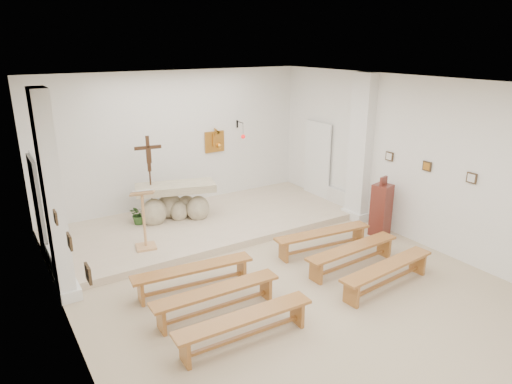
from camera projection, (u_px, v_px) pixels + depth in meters
ground at (294, 292)px, 7.93m from camera, size 7.00×10.00×0.00m
wall_left at (71, 245)px, 5.62m from camera, size 0.02×10.00×3.50m
wall_right at (436, 167)px, 9.15m from camera, size 0.02×10.00×3.50m
wall_back at (176, 142)px, 11.39m from camera, size 7.00×0.02×3.50m
ceiling at (300, 87)px, 6.84m from camera, size 7.00×10.00×0.02m
sanctuary_platform at (205, 223)px, 10.72m from camera, size 6.98×3.00×0.15m
pilaster_left at (53, 199)px, 7.29m from camera, size 0.26×0.55×3.50m
pilaster_right at (360, 149)px, 10.70m from camera, size 0.26×0.55×3.50m
gold_wall_relief at (215, 142)px, 11.93m from camera, size 0.55×0.04×0.55m
sanctuary_lamp at (242, 135)px, 12.03m from camera, size 0.11×0.36×0.44m
station_frame_left_front at (88, 274)px, 4.99m from camera, size 0.03×0.20×0.20m
station_frame_left_mid at (70, 242)px, 5.80m from camera, size 0.03×0.20×0.20m
station_frame_left_rear at (56, 217)px, 6.60m from camera, size 0.03×0.20×0.20m
station_frame_right_front at (472, 178)px, 8.51m from camera, size 0.03×0.20×0.20m
station_frame_right_mid at (427, 166)px, 9.31m from camera, size 0.03×0.20×0.20m
station_frame_right_rear at (389, 156)px, 10.11m from camera, size 0.03×0.20×0.20m
radiator_left at (54, 266)px, 8.28m from camera, size 0.10×0.85×0.52m
radiator_right at (339, 199)px, 11.75m from camera, size 0.10×0.85×0.52m
altar at (176, 204)px, 10.71m from camera, size 1.93×1.17×0.93m
lectern at (144, 219)px, 9.07m from camera, size 0.52×0.47×1.30m
crucifix_stand at (150, 172)px, 10.40m from camera, size 0.60×0.26×2.00m
potted_plant at (139, 214)px, 10.44m from camera, size 0.54×0.51×0.48m
donation_pedestal at (381, 210)px, 10.10m from camera, size 0.44×0.44×1.36m
bench_left_front at (193, 273)px, 7.89m from camera, size 2.15×0.55×0.45m
bench_right_front at (323, 236)px, 9.36m from camera, size 2.15×0.57×0.45m
bench_left_second at (216, 295)px, 7.19m from camera, size 2.13×0.39×0.45m
bench_right_second at (352, 252)px, 8.66m from camera, size 2.14×0.44×0.45m
bench_left_third at (245, 322)px, 6.49m from camera, size 2.14×0.40×0.45m
bench_right_third at (387, 271)px, 7.96m from camera, size 2.15×0.52×0.45m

